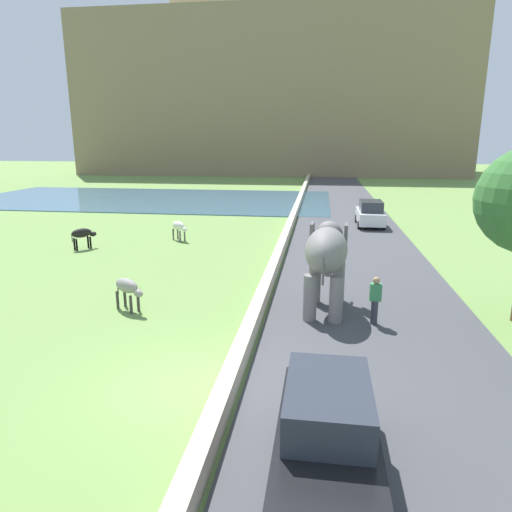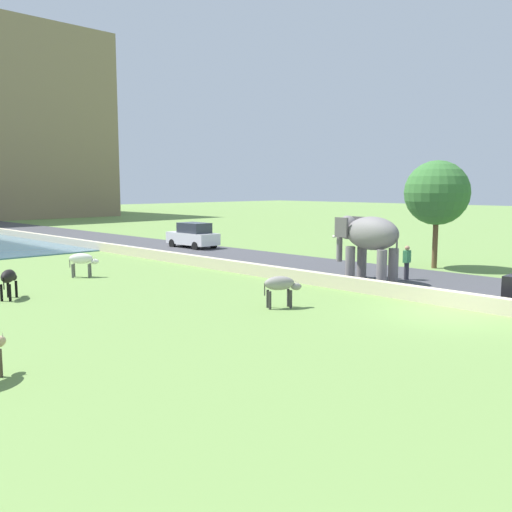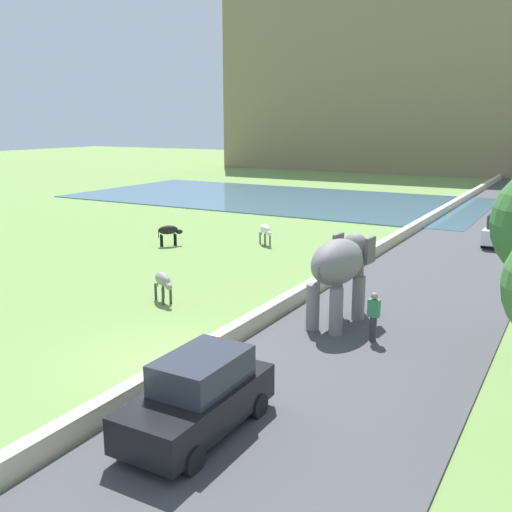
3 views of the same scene
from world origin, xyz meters
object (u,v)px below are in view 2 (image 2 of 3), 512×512
at_px(elephant, 368,237).
at_px(car_white, 193,236).
at_px(cow_white, 82,260).
at_px(person_beside_elephant, 407,262).
at_px(cow_grey, 281,285).
at_px(cow_black, 9,278).

xyz_separation_m(elephant, car_white, (3.13, 16.55, -1.14)).
bearing_deg(cow_white, elephant, -50.77).
relative_size(person_beside_elephant, car_white, 0.41).
height_order(cow_grey, cow_white, same).
relative_size(cow_black, cow_white, 1.02).
distance_m(person_beside_elephant, cow_white, 15.25).
height_order(person_beside_elephant, cow_black, person_beside_elephant).
xyz_separation_m(car_white, cow_black, (-16.15, -9.00, -0.06)).
bearing_deg(cow_white, car_white, 27.97).
distance_m(person_beside_elephant, car_white, 17.71).
relative_size(elephant, cow_black, 2.71).
xyz_separation_m(elephant, cow_grey, (-6.78, -0.92, -1.20)).
bearing_deg(car_white, cow_grey, -119.57).
height_order(elephant, cow_grey, elephant).
height_order(person_beside_elephant, cow_grey, person_beside_elephant).
bearing_deg(cow_grey, elephant, 7.70).
height_order(elephant, person_beside_elephant, elephant).
xyz_separation_m(person_beside_elephant, car_white, (1.57, 17.64, 0.03)).
distance_m(cow_black, cow_white, 5.35).
relative_size(elephant, car_white, 0.88).
height_order(elephant, car_white, elephant).
xyz_separation_m(elephant, cow_white, (-8.48, 10.39, -1.20)).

